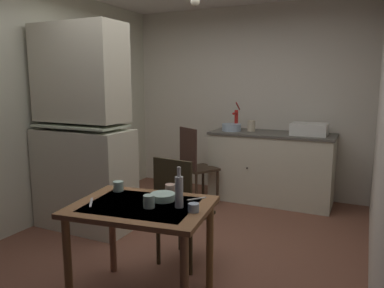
{
  "coord_description": "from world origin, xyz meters",
  "views": [
    {
      "loc": [
        1.61,
        -2.97,
        1.61
      ],
      "look_at": [
        0.17,
        0.05,
        1.04
      ],
      "focal_mm": 34.75,
      "sensor_mm": 36.0,
      "label": 1
    }
  ],
  "objects_px": {
    "sink_basin": "(309,129)",
    "chair_far_side": "(180,210)",
    "glass_bottle": "(179,191)",
    "chair_by_counter": "(195,164)",
    "dining_table": "(142,219)",
    "serving_bowl_wide": "(163,197)",
    "hutch_cabinet": "(83,136)",
    "teacup_mint": "(118,186)",
    "mixing_bowl_counter": "(232,127)",
    "hand_pump": "(236,118)"
  },
  "relations": [
    {
      "from": "chair_far_side",
      "to": "glass_bottle",
      "type": "relative_size",
      "value": 3.37
    },
    {
      "from": "hand_pump",
      "to": "teacup_mint",
      "type": "height_order",
      "value": "hand_pump"
    },
    {
      "from": "mixing_bowl_counter",
      "to": "serving_bowl_wide",
      "type": "distance_m",
      "value": 2.54
    },
    {
      "from": "teacup_mint",
      "to": "hand_pump",
      "type": "bearing_deg",
      "value": 87.39
    },
    {
      "from": "chair_far_side",
      "to": "teacup_mint",
      "type": "height_order",
      "value": "chair_far_side"
    },
    {
      "from": "hutch_cabinet",
      "to": "mixing_bowl_counter",
      "type": "bearing_deg",
      "value": 58.05
    },
    {
      "from": "sink_basin",
      "to": "teacup_mint",
      "type": "bearing_deg",
      "value": -113.76
    },
    {
      "from": "glass_bottle",
      "to": "teacup_mint",
      "type": "bearing_deg",
      "value": 167.69
    },
    {
      "from": "hutch_cabinet",
      "to": "chair_far_side",
      "type": "relative_size",
      "value": 2.25
    },
    {
      "from": "dining_table",
      "to": "serving_bowl_wide",
      "type": "distance_m",
      "value": 0.22
    },
    {
      "from": "hand_pump",
      "to": "teacup_mint",
      "type": "distance_m",
      "value": 2.58
    },
    {
      "from": "hand_pump",
      "to": "serving_bowl_wide",
      "type": "relative_size",
      "value": 2.09
    },
    {
      "from": "sink_basin",
      "to": "chair_far_side",
      "type": "bearing_deg",
      "value": -109.6
    },
    {
      "from": "teacup_mint",
      "to": "chair_by_counter",
      "type": "bearing_deg",
      "value": 97.16
    },
    {
      "from": "teacup_mint",
      "to": "glass_bottle",
      "type": "bearing_deg",
      "value": -12.31
    },
    {
      "from": "hutch_cabinet",
      "to": "serving_bowl_wide",
      "type": "distance_m",
      "value": 1.65
    },
    {
      "from": "serving_bowl_wide",
      "to": "teacup_mint",
      "type": "height_order",
      "value": "teacup_mint"
    },
    {
      "from": "sink_basin",
      "to": "teacup_mint",
      "type": "height_order",
      "value": "sink_basin"
    },
    {
      "from": "chair_by_counter",
      "to": "serving_bowl_wide",
      "type": "height_order",
      "value": "chair_by_counter"
    },
    {
      "from": "mixing_bowl_counter",
      "to": "teacup_mint",
      "type": "distance_m",
      "value": 2.47
    },
    {
      "from": "sink_basin",
      "to": "mixing_bowl_counter",
      "type": "relative_size",
      "value": 1.68
    },
    {
      "from": "hand_pump",
      "to": "chair_by_counter",
      "type": "bearing_deg",
      "value": -123.23
    },
    {
      "from": "hutch_cabinet",
      "to": "teacup_mint",
      "type": "bearing_deg",
      "value": -36.12
    },
    {
      "from": "chair_far_side",
      "to": "teacup_mint",
      "type": "xyz_separation_m",
      "value": [
        -0.35,
        -0.39,
        0.27
      ]
    },
    {
      "from": "chair_far_side",
      "to": "chair_by_counter",
      "type": "distance_m",
      "value": 1.71
    },
    {
      "from": "hand_pump",
      "to": "chair_far_side",
      "type": "distance_m",
      "value": 2.25
    },
    {
      "from": "hutch_cabinet",
      "to": "glass_bottle",
      "type": "relative_size",
      "value": 7.58
    },
    {
      "from": "serving_bowl_wide",
      "to": "glass_bottle",
      "type": "distance_m",
      "value": 0.23
    },
    {
      "from": "hutch_cabinet",
      "to": "chair_far_side",
      "type": "xyz_separation_m",
      "value": [
        1.35,
        -0.33,
        -0.52
      ]
    },
    {
      "from": "chair_by_counter",
      "to": "teacup_mint",
      "type": "xyz_separation_m",
      "value": [
        0.25,
        -2.0,
        0.25
      ]
    },
    {
      "from": "sink_basin",
      "to": "hand_pump",
      "type": "relative_size",
      "value": 1.13
    },
    {
      "from": "serving_bowl_wide",
      "to": "sink_basin",
      "type": "bearing_deg",
      "value": 75.29
    },
    {
      "from": "hutch_cabinet",
      "to": "sink_basin",
      "type": "distance_m",
      "value": 2.76
    },
    {
      "from": "teacup_mint",
      "to": "chair_far_side",
      "type": "bearing_deg",
      "value": 48.29
    },
    {
      "from": "mixing_bowl_counter",
      "to": "sink_basin",
      "type": "bearing_deg",
      "value": 2.8
    },
    {
      "from": "hand_pump",
      "to": "serving_bowl_wide",
      "type": "height_order",
      "value": "hand_pump"
    },
    {
      "from": "hand_pump",
      "to": "serving_bowl_wide",
      "type": "bearing_deg",
      "value": -83.04
    },
    {
      "from": "teacup_mint",
      "to": "mixing_bowl_counter",
      "type": "bearing_deg",
      "value": 88.04
    },
    {
      "from": "serving_bowl_wide",
      "to": "hutch_cabinet",
      "type": "bearing_deg",
      "value": 151.65
    },
    {
      "from": "hand_pump",
      "to": "chair_far_side",
      "type": "relative_size",
      "value": 0.4
    },
    {
      "from": "hutch_cabinet",
      "to": "teacup_mint",
      "type": "height_order",
      "value": "hutch_cabinet"
    },
    {
      "from": "hand_pump",
      "to": "glass_bottle",
      "type": "relative_size",
      "value": 1.35
    },
    {
      "from": "dining_table",
      "to": "teacup_mint",
      "type": "xyz_separation_m",
      "value": [
        -0.35,
        0.2,
        0.15
      ]
    },
    {
      "from": "hand_pump",
      "to": "dining_table",
      "type": "xyz_separation_m",
      "value": [
        0.23,
        -2.75,
        -0.47
      ]
    },
    {
      "from": "mixing_bowl_counter",
      "to": "chair_by_counter",
      "type": "bearing_deg",
      "value": -125.77
    },
    {
      "from": "sink_basin",
      "to": "mixing_bowl_counter",
      "type": "xyz_separation_m",
      "value": [
        -1.02,
        -0.05,
        -0.03
      ]
    },
    {
      "from": "dining_table",
      "to": "chair_by_counter",
      "type": "relative_size",
      "value": 1.04
    },
    {
      "from": "hutch_cabinet",
      "to": "glass_bottle",
      "type": "height_order",
      "value": "hutch_cabinet"
    },
    {
      "from": "chair_far_side",
      "to": "glass_bottle",
      "type": "bearing_deg",
      "value": -63.29
    },
    {
      "from": "chair_by_counter",
      "to": "sink_basin",
      "type": "bearing_deg",
      "value": 20.81
    }
  ]
}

